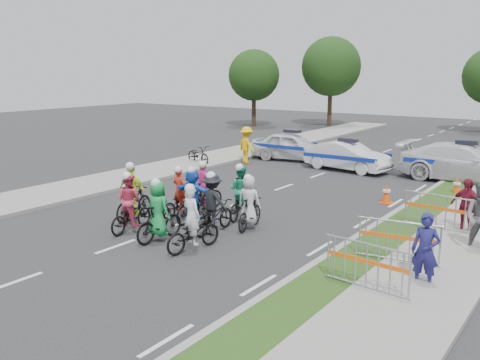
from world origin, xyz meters
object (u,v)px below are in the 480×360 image
Objects in this scene: rider_6 at (180,199)px; barrier_1 at (398,243)px; police_car_1 at (347,156)px; cone_0 at (387,194)px; marshal_hiviz at (247,145)px; parked_bike at (198,155)px; rider_9 at (204,191)px; police_car_2 at (465,163)px; tree_3 at (331,67)px; barrier_0 at (367,268)px; rider_4 at (213,209)px; rider_8 at (241,198)px; cone_1 at (457,186)px; rider_7 at (249,207)px; rider_3 at (133,198)px; spectator_0 at (425,251)px; barrier_2 at (437,213)px; police_car_0 at (292,146)px; rider_0 at (193,228)px; rider_5 at (193,199)px; tree_0 at (254,75)px; spectator_2 at (466,206)px; rider_2 at (130,209)px; rider_1 at (159,217)px.

rider_6 reaches higher than barrier_1.
cone_0 is (3.75, -5.09, -0.33)m from police_car_1.
parked_bike is at bearing 64.28° from marshal_hiviz.
marshal_hiviz is (-4.04, 8.53, 0.26)m from rider_9.
tree_3 is (-14.72, 17.64, 4.09)m from police_car_2.
barrier_0 is at bearing -146.46° from police_car_1.
police_car_1 is at bearing -92.09° from rider_6.
rider_8 is (-0.21, 1.74, -0.04)m from rider_4.
rider_8 is at bearing -123.96° from cone_1.
rider_6 reaches higher than police_car_1.
rider_9 is (-2.45, 0.90, 0.00)m from rider_7.
police_car_2 reaches higher than cone_1.
cone_0 is (2.94, 6.30, -0.37)m from rider_4.
cone_1 is (7.61, 9.37, -0.38)m from rider_3.
rider_6 is at bearing 152.22° from police_car_2.
rider_8 reaches higher than police_car_1.
rider_3 is at bearing 178.63° from spectator_0.
barrier_2 is at bearing -162.03° from rider_3.
rider_8 is 0.25× the size of tree_3.
rider_4 is 13.21m from police_car_0.
barrier_1 is at bearing 155.99° from rider_8.
barrier_1 is at bearing -67.81° from cone_0.
spectator_0 is at bearing -160.76° from rider_0.
rider_9 is 2.44× the size of cone_1.
cone_0 is (-3.29, 6.83, -0.50)m from spectator_0.
rider_0 is 5.80m from spectator_0.
rider_5 is 7.48m from spectator_0.
barrier_2 is at bearing -46.31° from tree_0.
spectator_2 is 0.83× the size of barrier_2.
rider_8 is at bearing -128.56° from rider_2.
tree_0 reaches higher than police_car_0.
cone_1 is (-0.63, 8.57, -0.22)m from barrier_1.
marshal_hiviz is (-1.43, -2.12, 0.20)m from police_car_0.
police_car_0 is (-2.43, 11.65, 0.17)m from rider_6.
tree_0 is 6.44m from tree_3.
barrier_1 is 33.29m from tree_3.
marshal_hiviz reaches higher than rider_1.
spectator_0 is at bearing 155.67° from rider_7.
spectator_2 is at bearing -137.33° from police_car_0.
rider_4 is at bearing -70.61° from tree_3.
rider_0 reaches higher than barrier_1.
rider_7 is 29.56m from tree_0.
rider_8 reaches higher than police_car_2.
police_car_0 is (-4.91, 14.01, 0.12)m from rider_0.
rider_4 is at bearing 86.00° from rider_8.
barrier_2 is at bearing -153.48° from rider_6.
rider_1 is 2.56× the size of cone_1.
barrier_2 is 0.32× the size of tree_0.
rider_5 is at bearing -124.06° from parked_bike.
police_car_0 is 16.78m from spectator_0.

